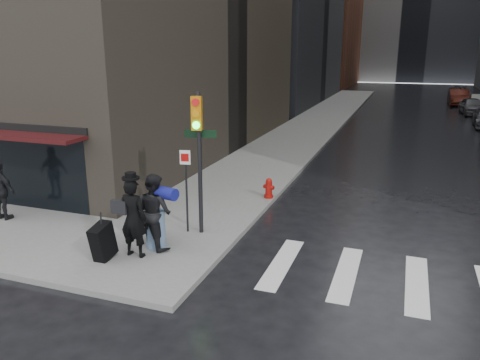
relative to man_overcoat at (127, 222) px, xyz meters
The scene contains 11 objects.
ground 1.11m from the man_overcoat, 50.76° to the left, with size 140.00×140.00×0.00m, color black.
sidewalk_left 27.22m from the man_overcoat, 89.66° to the left, with size 4.00×50.00×0.15m, color slate.
crosswalk 7.83m from the man_overcoat, ahead, with size 8.50×3.00×0.01m.
man_overcoat is the anchor object (origin of this frame).
man_jeans 0.83m from the man_overcoat, 63.24° to the left, with size 1.38×1.17×2.00m.
man_greycoat 5.20m from the man_overcoat, 168.49° to the left, with size 1.10×0.52×1.83m.
traffic_light 2.78m from the man_overcoat, 62.61° to the left, with size 0.98×0.54×3.97m.
fire_hydrant 6.20m from the man_overcoat, 71.43° to the left, with size 0.41×0.31×0.71m.
parked_car_4 35.34m from the man_overcoat, 71.38° to the left, with size 1.63×4.06×1.38m, color #505056.
parked_car_5 41.68m from the man_overcoat, 74.99° to the left, with size 1.65×4.72×1.55m, color #3C130C.
parked_car_6 48.40m from the man_overcoat, 76.31° to the left, with size 2.20×4.78×1.33m, color #434349.
Camera 1 is at (6.13, -9.49, 5.19)m, focal length 35.00 mm.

